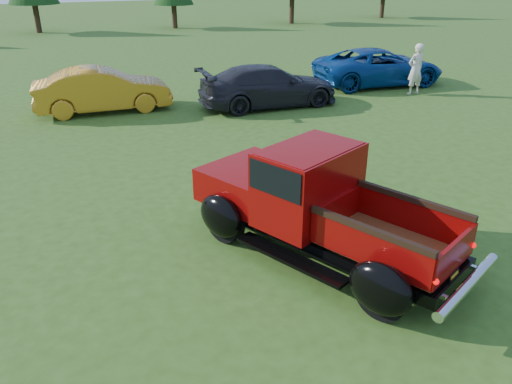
{
  "coord_description": "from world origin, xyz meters",
  "views": [
    {
      "loc": [
        -3.03,
        -6.57,
        4.25
      ],
      "look_at": [
        -0.2,
        0.2,
        0.87
      ],
      "focal_mm": 35.0,
      "sensor_mm": 36.0,
      "label": 1
    }
  ],
  "objects_px": {
    "show_car_grey": "(269,86)",
    "spectator": "(416,69)",
    "pickup_truck": "(308,201)",
    "show_car_yellow": "(103,90)",
    "show_car_blue": "(379,67)"
  },
  "relations": [
    {
      "from": "show_car_grey",
      "to": "spectator",
      "type": "bearing_deg",
      "value": -93.73
    },
    {
      "from": "show_car_blue",
      "to": "spectator",
      "type": "relative_size",
      "value": 2.79
    },
    {
      "from": "show_car_blue",
      "to": "show_car_grey",
      "type": "bearing_deg",
      "value": 109.13
    },
    {
      "from": "show_car_blue",
      "to": "spectator",
      "type": "distance_m",
      "value": 1.78
    },
    {
      "from": "show_car_blue",
      "to": "spectator",
      "type": "bearing_deg",
      "value": -165.34
    },
    {
      "from": "pickup_truck",
      "to": "show_car_blue",
      "type": "relative_size",
      "value": 1.0
    },
    {
      "from": "show_car_yellow",
      "to": "spectator",
      "type": "bearing_deg",
      "value": -97.57
    },
    {
      "from": "show_car_yellow",
      "to": "spectator",
      "type": "height_order",
      "value": "spectator"
    },
    {
      "from": "show_car_grey",
      "to": "spectator",
      "type": "height_order",
      "value": "spectator"
    },
    {
      "from": "pickup_truck",
      "to": "spectator",
      "type": "bearing_deg",
      "value": 18.3
    },
    {
      "from": "show_car_grey",
      "to": "show_car_blue",
      "type": "relative_size",
      "value": 0.92
    },
    {
      "from": "show_car_grey",
      "to": "show_car_yellow",
      "type": "bearing_deg",
      "value": 76.15
    },
    {
      "from": "pickup_truck",
      "to": "show_car_grey",
      "type": "height_order",
      "value": "pickup_truck"
    },
    {
      "from": "show_car_yellow",
      "to": "show_car_grey",
      "type": "relative_size",
      "value": 0.91
    },
    {
      "from": "show_car_grey",
      "to": "spectator",
      "type": "relative_size",
      "value": 2.57
    }
  ]
}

